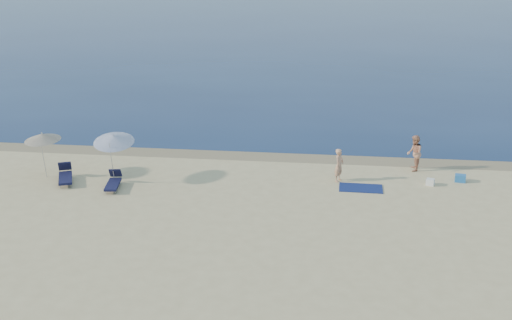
{
  "coord_description": "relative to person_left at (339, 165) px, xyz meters",
  "views": [
    {
      "loc": [
        1.82,
        -11.97,
        11.1
      ],
      "look_at": [
        -1.43,
        16.0,
        1.0
      ],
      "focal_mm": 45.0,
      "sensor_mm": 36.0,
      "label": 1
    }
  ],
  "objects": [
    {
      "name": "sea",
      "position": [
        -2.43,
        83.66,
        -0.79
      ],
      "size": [
        240.0,
        160.0,
        0.01
      ],
      "primitive_type": "cube",
      "color": "#0B1D45",
      "rests_on": "ground"
    },
    {
      "name": "wet_sand_strip",
      "position": [
        -2.43,
        3.06,
        -0.79
      ],
      "size": [
        240.0,
        1.6,
        0.0
      ],
      "primitive_type": "cube",
      "color": "#847254",
      "rests_on": "ground"
    },
    {
      "name": "person_left",
      "position": [
        0.0,
        0.0,
        0.0
      ],
      "size": [
        0.58,
        0.68,
        1.58
      ],
      "primitive_type": "imported",
      "rotation": [
        0.0,
        0.0,
        1.15
      ],
      "color": "tan",
      "rests_on": "ground"
    },
    {
      "name": "person_right",
      "position": [
        3.65,
        1.84,
        0.1
      ],
      "size": [
        0.73,
        0.9,
        1.78
      ],
      "primitive_type": "imported",
      "rotation": [
        0.0,
        0.0,
        -1.63
      ],
      "color": "tan",
      "rests_on": "ground"
    },
    {
      "name": "beach_towel",
      "position": [
        1.01,
        -0.82,
        -0.77
      ],
      "size": [
        1.99,
        1.13,
        0.03
      ],
      "primitive_type": "cube",
      "rotation": [
        0.0,
        0.0,
        -0.02
      ],
      "color": "#0F1A4E",
      "rests_on": "ground"
    },
    {
      "name": "white_bag",
      "position": [
        4.21,
        -0.05,
        -0.64
      ],
      "size": [
        0.44,
        0.4,
        0.31
      ],
      "primitive_type": "cube",
      "rotation": [
        0.0,
        0.0,
        -0.33
      ],
      "color": "silver",
      "rests_on": "ground"
    },
    {
      "name": "blue_cooler",
      "position": [
        5.67,
        0.55,
        -0.62
      ],
      "size": [
        0.54,
        0.43,
        0.35
      ],
      "primitive_type": "cube",
      "rotation": [
        0.0,
        0.0,
        -0.19
      ],
      "color": "#2064AF",
      "rests_on": "ground"
    },
    {
      "name": "umbrella_near",
      "position": [
        -10.35,
        -1.23,
        1.29
      ],
      "size": [
        2.1,
        2.12,
        2.48
      ],
      "rotation": [
        0.0,
        0.0,
        0.12
      ],
      "color": "silver",
      "rests_on": "ground"
    },
    {
      "name": "umbrella_far",
      "position": [
        -13.89,
        -1.01,
        1.19
      ],
      "size": [
        2.23,
        2.24,
        2.25
      ],
      "rotation": [
        0.0,
        0.0,
        -0.42
      ],
      "color": "silver",
      "rests_on": "ground"
    },
    {
      "name": "lounger_left",
      "position": [
        -12.7,
        -1.59,
        -0.5
      ],
      "size": [
        1.23,
        1.91,
        0.8
      ],
      "rotation": [
        0.0,
        0.0,
        0.38
      ],
      "color": "#131536",
      "rests_on": "ground"
    },
    {
      "name": "lounger_right",
      "position": [
        -10.23,
        -2.06,
        -0.52
      ],
      "size": [
        0.77,
        1.73,
        0.74
      ],
      "rotation": [
        0.0,
        0.0,
        0.14
      ],
      "color": "#141537",
      "rests_on": "ground"
    }
  ]
}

